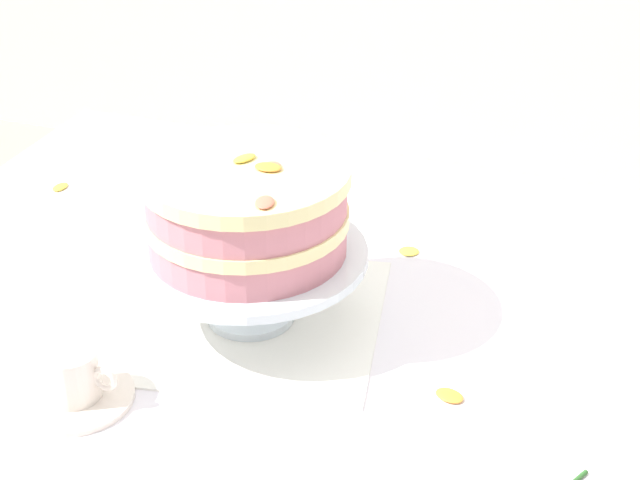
{
  "coord_description": "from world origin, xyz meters",
  "views": [
    {
      "loc": [
        0.3,
        -1.0,
        1.46
      ],
      "look_at": [
        -0.06,
        -0.01,
        0.86
      ],
      "focal_mm": 57.62,
      "sensor_mm": 36.0,
      "label": 1
    }
  ],
  "objects_px": {
    "cake_stand": "(249,262)",
    "teacup": "(73,381)",
    "layer_cake": "(247,209)",
    "dining_table": "(357,401)"
  },
  "relations": [
    {
      "from": "cake_stand",
      "to": "teacup",
      "type": "relative_size",
      "value": 2.16
    },
    {
      "from": "cake_stand",
      "to": "layer_cake",
      "type": "relative_size",
      "value": 1.17
    },
    {
      "from": "dining_table",
      "to": "teacup",
      "type": "relative_size",
      "value": 10.44
    },
    {
      "from": "dining_table",
      "to": "layer_cake",
      "type": "relative_size",
      "value": 5.66
    },
    {
      "from": "layer_cake",
      "to": "teacup",
      "type": "xyz_separation_m",
      "value": [
        -0.12,
        -0.21,
        -0.13
      ]
    },
    {
      "from": "layer_cake",
      "to": "teacup",
      "type": "relative_size",
      "value": 1.84
    },
    {
      "from": "layer_cake",
      "to": "teacup",
      "type": "distance_m",
      "value": 0.28
    },
    {
      "from": "teacup",
      "to": "layer_cake",
      "type": "bearing_deg",
      "value": 60.45
    },
    {
      "from": "cake_stand",
      "to": "teacup",
      "type": "distance_m",
      "value": 0.25
    },
    {
      "from": "dining_table",
      "to": "layer_cake",
      "type": "xyz_separation_m",
      "value": [
        -0.14,
        0.0,
        0.25
      ]
    }
  ]
}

